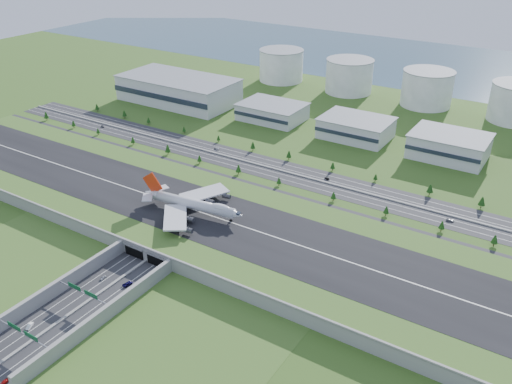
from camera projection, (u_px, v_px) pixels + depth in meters
The scene contains 24 objects.
ground at pixel (200, 223), 345.65m from camera, with size 1200.00×1200.00×0.00m, color #395C1C.
airfield_deck at pixel (200, 217), 343.67m from camera, with size 520.00×100.00×9.20m.
underpass_road at pixel (77, 303), 269.70m from camera, with size 38.80×120.40×8.00m.
sign_gantry_near at pixel (83, 293), 271.34m from camera, with size 38.70×0.70×9.80m.
sign_gantry_far at pixel (23, 334), 245.16m from camera, with size 38.70×0.70×9.80m.
north_expressway at pixel (276, 169), 416.67m from camera, with size 560.00×36.00×0.12m, color #28282B.
tree_row at pixel (302, 171), 403.72m from camera, with size 499.85×48.63×8.28m.
hangar_west at pixel (179, 90), 559.07m from camera, with size 120.00×60.00×25.00m, color silver.
hangar_mid_a at pixel (272, 112), 512.81m from camera, with size 58.00×42.00×15.00m, color silver.
hangar_mid_b at pixel (356, 128), 471.92m from camera, with size 58.00×42.00×17.00m, color silver.
hangar_mid_c at pixel (449, 146), 433.41m from camera, with size 58.00×42.00×19.00m, color silver.
fuel_tank_a at pixel (281, 65), 626.46m from camera, with size 50.00×50.00×35.00m, color silver.
fuel_tank_b at pixel (349, 76), 586.04m from camera, with size 50.00×50.00×35.00m, color silver.
fuel_tank_c at pixel (427, 89), 545.61m from camera, with size 50.00×50.00×35.00m, color silver.
bay_water at pixel (426, 63), 704.63m from camera, with size 1200.00×260.00×0.06m, color #335061.
boeing_747 at pixel (192, 204), 338.58m from camera, with size 71.85×67.55×22.25m.
car_0 at pixel (103, 278), 292.88m from camera, with size 1.71×4.26×1.45m, color silver.
car_1 at pixel (30, 326), 258.73m from camera, with size 1.75×5.03×1.66m, color white.
car_2 at pixel (128, 284), 287.96m from camera, with size 2.67×5.80×1.61m, color #100C40.
car_3 at pixel (5, 382), 228.45m from camera, with size 1.90×4.67×1.35m, color #9D100E.
car_4 at pixel (103, 126), 497.44m from camera, with size 1.67×4.15×1.41m, color #5D5E62.
car_5 at pixel (327, 178), 400.94m from camera, with size 1.48×4.24×1.40m, color black.
car_6 at pixel (450, 220), 347.18m from camera, with size 2.26×4.90×1.36m, color #A3A3A7.
car_7 at pixel (217, 149), 451.13m from camera, with size 1.94×4.78×1.39m, color silver.
Camera 1 is at (189.72, -231.54, 177.60)m, focal length 38.00 mm.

